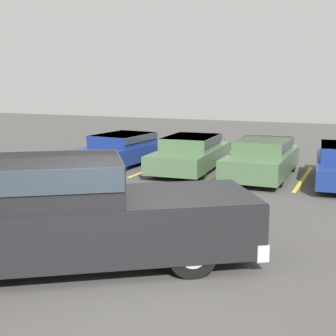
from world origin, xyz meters
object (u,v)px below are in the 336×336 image
Objects in this scene: pickup_truck at (75,213)px; parked_sedan_b at (190,152)px; parked_sedan_c at (263,157)px; parked_sedan_a at (122,148)px.

parked_sedan_b is (-1.24, 8.85, -0.26)m from pickup_truck.
parked_sedan_b is 2.57m from parked_sedan_c.
parked_sedan_a is at bearing 80.47° from pickup_truck.
pickup_truck is 1.38× the size of parked_sedan_c.
pickup_truck reaches higher than parked_sedan_c.
pickup_truck is at bearing 4.52° from parked_sedan_b.
pickup_truck is 8.94m from parked_sedan_b.
parked_sedan_a is at bearing -94.76° from parked_sedan_b.
parked_sedan_c reaches higher than parked_sedan_a.
parked_sedan_c is (5.31, -0.20, 0.04)m from parked_sedan_a.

